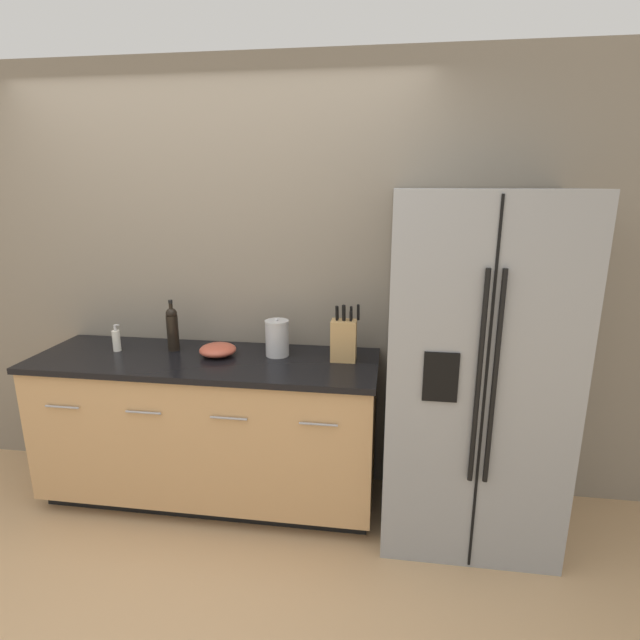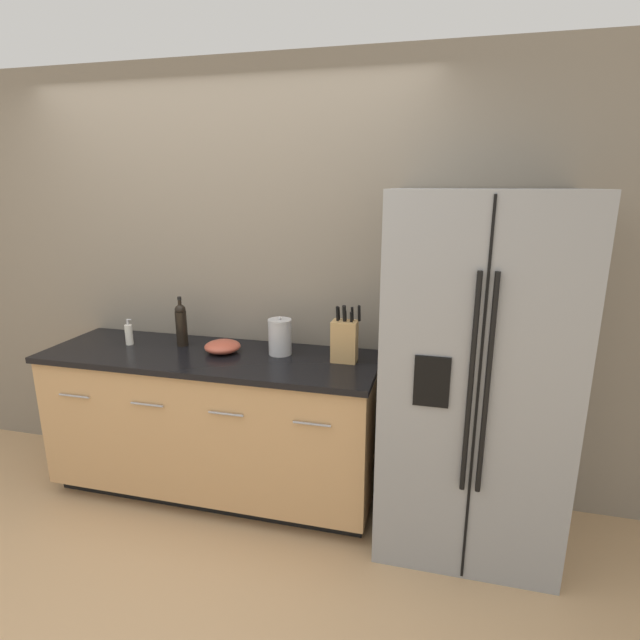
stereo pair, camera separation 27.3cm
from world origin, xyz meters
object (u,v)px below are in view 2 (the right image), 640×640
(steel_canister, at_px, (280,337))
(mixing_bowl, at_px, (223,347))
(wine_bottle, at_px, (181,324))
(soap_dispenser, at_px, (129,334))
(knife_block, at_px, (345,340))
(refrigerator, at_px, (473,377))

(steel_canister, bearing_deg, mixing_bowl, -170.51)
(wine_bottle, xyz_separation_m, soap_dispenser, (-0.33, -0.06, -0.07))
(wine_bottle, distance_m, mixing_bowl, 0.32)
(knife_block, distance_m, soap_dispenser, 1.37)
(refrigerator, distance_m, mixing_bowl, 1.43)
(steel_canister, height_order, mixing_bowl, steel_canister)
(knife_block, distance_m, steel_canister, 0.39)
(soap_dispenser, height_order, steel_canister, steel_canister)
(mixing_bowl, bearing_deg, soap_dispenser, -179.85)
(wine_bottle, distance_m, steel_canister, 0.64)
(wine_bottle, height_order, mixing_bowl, wine_bottle)
(knife_block, xyz_separation_m, steel_canister, (-0.39, 0.03, -0.02))
(soap_dispenser, height_order, mixing_bowl, soap_dispenser)
(knife_block, bearing_deg, steel_canister, 175.44)
(knife_block, height_order, wine_bottle, knife_block)
(knife_block, bearing_deg, soap_dispenser, -178.84)
(knife_block, bearing_deg, mixing_bowl, -177.97)
(refrigerator, height_order, mixing_bowl, refrigerator)
(steel_canister, bearing_deg, knife_block, -4.56)
(knife_block, bearing_deg, wine_bottle, 177.96)
(knife_block, height_order, steel_canister, knife_block)
(refrigerator, relative_size, steel_canister, 8.22)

